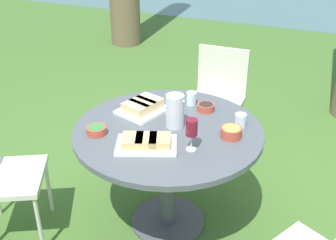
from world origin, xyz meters
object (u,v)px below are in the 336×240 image
object	(u,v)px
dining_table	(168,145)
water_pitcher	(175,111)
chair_far_back	(218,92)
wine_glass	(192,129)

from	to	relation	value
dining_table	water_pitcher	world-z (taller)	water_pitcher
chair_far_back	wine_glass	size ratio (longest dim) A/B	4.59
dining_table	water_pitcher	bearing A→B (deg)	59.25
water_pitcher	dining_table	bearing A→B (deg)	-120.75
dining_table	water_pitcher	size ratio (longest dim) A/B	5.56
water_pitcher	wine_glass	distance (m)	0.29
dining_table	wine_glass	world-z (taller)	wine_glass
dining_table	chair_far_back	distance (m)	1.13
water_pitcher	wine_glass	xyz separation A→B (m)	(0.19, -0.22, 0.03)
chair_far_back	water_pitcher	world-z (taller)	water_pitcher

